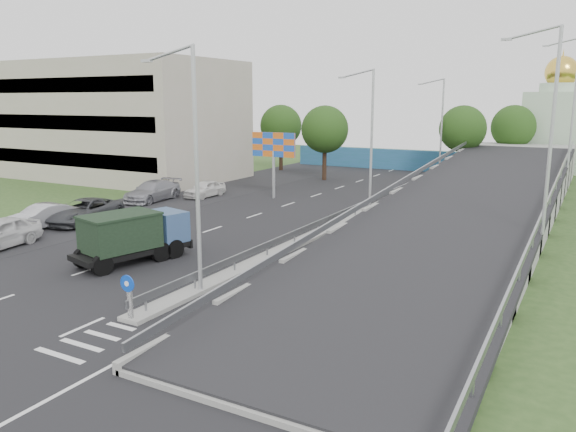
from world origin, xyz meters
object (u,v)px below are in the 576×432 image
Objects in this scene: parked_car_c at (84,211)px; lamp_post_near at (193,158)px; church at (557,125)px; sign_bollard at (129,297)px; parked_car_e at (205,189)px; dump_truck at (134,234)px; parked_car_d at (152,191)px; lamp_post_far at (440,123)px; billboard at (274,148)px; lamp_post_mid at (369,133)px; parked_car_b at (42,217)px.

lamp_post_near is at bearing -35.52° from parked_car_c.
parked_car_c is (-25.21, -46.51, -4.50)m from church.
sign_bollard is 27.58m from parked_car_e.
parked_car_d is at bearing 143.85° from dump_truck.
parked_car_d is at bearing -125.62° from lamp_post_far.
parked_car_e is (-8.81, 17.45, -0.72)m from dump_truck.
lamp_post_far is 1.74× the size of parked_car_c.
lamp_post_far is 20.24m from billboard.
church is at bearing 59.30° from billboard.
dump_truck is (-5.72, -17.77, -4.37)m from lamp_post_mid.
lamp_post_near is 20.00m from lamp_post_mid.
lamp_post_far reaches higher than sign_bollard.
parked_car_c is (-15.32, -12.51, -5.00)m from lamp_post_mid.
lamp_post_near is 1.83× the size of billboard.
lamp_post_mid is at bearing 2.09° from parked_car_e.
lamp_post_near is at bearing -67.51° from billboard.
dump_truck is at bearing 132.82° from sign_bollard.
lamp_post_mid is 0.73× the size of church.
billboard is 10.53m from parked_car_d.
church is 37.23m from billboard.
billboard reaches higher than parked_car_c.
dump_truck is 10.96m from parked_car_c.
billboard is 1.17× the size of parked_car_b.
lamp_post_mid is 2.15× the size of parked_car_b.
dump_truck is at bearing -98.62° from lamp_post_far.
sign_bollard reaches higher than parked_car_b.
church is 42.37m from parked_car_e.
lamp_post_near is (0.11, 3.83, 4.77)m from sign_bollard.
parked_car_d is (-8.03, -5.92, -3.36)m from billboard.
lamp_post_far is 1.83× the size of billboard.
lamp_post_mid is at bearing 29.76° from parked_car_c.
sign_bollard is 0.12× the size of church.
lamp_post_mid is 20.40m from parked_car_c.
parked_car_e is (-24.43, -34.32, -4.59)m from church.
lamp_post_far is 2.15× the size of parked_car_b.
parked_car_c is at bearing -118.46° from church.
dump_truck is (-5.72, -37.77, -4.37)m from lamp_post_far.
dump_truck is (-5.61, 6.06, 0.41)m from sign_bollard.
sign_bollard is at bearing -57.62° from parked_car_e.
church is at bearing 73.78° from lamp_post_mid.
billboard is at bearing 32.18° from parked_car_d.
parked_car_d is 4.45m from parked_car_e.
dump_truck is (-15.61, -51.77, -3.87)m from church.
lamp_post_near is at bearing -12.26° from parked_car_b.
church reaches higher than parked_car_d.
parked_car_e is (-14.54, -0.32, -5.09)m from lamp_post_mid.
sign_bollard is 8.27m from dump_truck.
church reaches higher than lamp_post_mid.
lamp_post_mid reaches higher than parked_car_c.
parked_car_e is at bearing 121.54° from sign_bollard.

